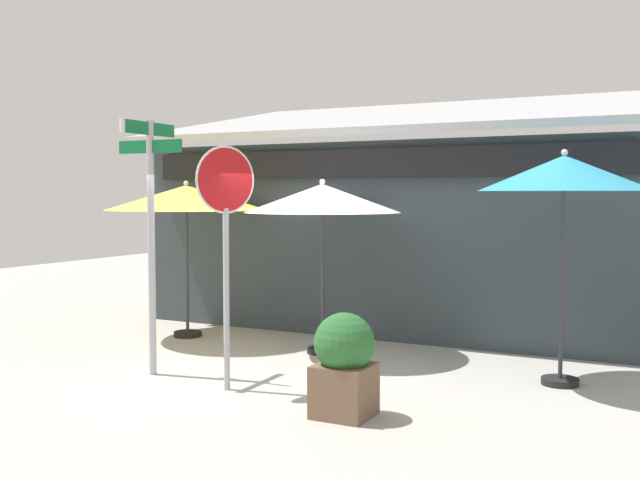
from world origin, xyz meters
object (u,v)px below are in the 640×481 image
Objects in this scene: street_sign_post at (151,219)px; patio_umbrella_teal_right at (564,175)px; stop_sign at (226,220)px; patio_umbrella_mustard_left at (186,199)px; patio_umbrella_ivory_center at (322,200)px; sidewalk_planter at (344,362)px.

street_sign_post is 1.14× the size of patio_umbrella_teal_right.
street_sign_post is 1.13× the size of stop_sign.
patio_umbrella_mustard_left is 5.81m from patio_umbrella_teal_right.
patio_umbrella_teal_right is at bearing -4.04° from patio_umbrella_mustard_left.
patio_umbrella_ivory_center is at bearing 58.01° from street_sign_post.
stop_sign is 1.11× the size of patio_umbrella_mustard_left.
stop_sign is at bearing -91.77° from patio_umbrella_ivory_center.
patio_umbrella_teal_right reaches higher than patio_umbrella_ivory_center.
patio_umbrella_teal_right reaches higher than patio_umbrella_mustard_left.
stop_sign reaches higher than patio_umbrella_teal_right.
patio_umbrella_teal_right is at bearing 30.53° from stop_sign.
sidewalk_planter is at bearing -33.97° from patio_umbrella_mustard_left.
street_sign_post reaches higher than sidewalk_planter.
street_sign_post is 2.52m from patio_umbrella_mustard_left.
street_sign_post is 3.26m from sidewalk_planter.
patio_umbrella_ivory_center is (1.32, 2.11, 0.23)m from street_sign_post.
sidewalk_planter is (1.58, -2.61, -1.63)m from patio_umbrella_ivory_center.
street_sign_post is 1.26m from stop_sign.
street_sign_post is 5.01m from patio_umbrella_teal_right.
street_sign_post reaches higher than patio_umbrella_mustard_left.
stop_sign is 1.01× the size of patio_umbrella_teal_right.
stop_sign reaches higher than patio_umbrella_ivory_center.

